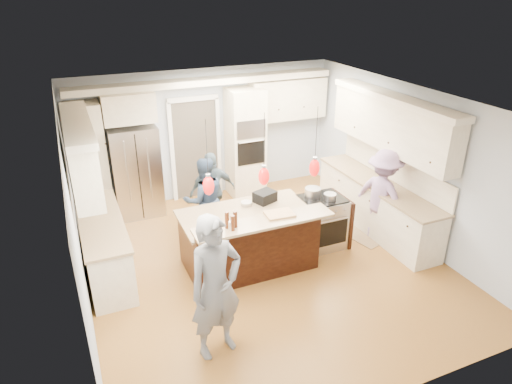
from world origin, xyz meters
TOP-DOWN VIEW (x-y plane):
  - ground_plane at (0.00, 0.00)m, footprint 6.00×6.00m
  - room_shell at (0.00, 0.00)m, footprint 5.54×6.04m
  - refrigerator at (-1.55, 2.64)m, footprint 0.90×0.70m
  - oven_column at (0.75, 2.67)m, footprint 0.72×0.69m
  - back_upper_cabinets at (-0.75, 2.76)m, footprint 5.30×0.61m
  - right_counter_run at (2.44, 0.30)m, footprint 0.64×3.10m
  - left_cabinets at (-2.44, 0.80)m, footprint 0.64×2.30m
  - kitchen_island at (-0.25, 0.07)m, footprint 2.10×1.46m
  - island_range at (1.16, 0.15)m, footprint 0.82×0.71m
  - pendant_lights at (-0.25, -0.51)m, footprint 1.75×0.15m
  - person_bar_end at (-1.33, -1.54)m, footprint 0.77×0.59m
  - person_far_left at (-0.64, 1.16)m, footprint 0.75×0.59m
  - person_far_right at (-0.37, 1.52)m, footprint 0.88×0.39m
  - person_range_side at (2.25, -0.04)m, footprint 0.90×1.21m
  - floor_rug at (2.09, 0.20)m, footprint 0.89×1.12m
  - water_bottle at (-1.12, -0.59)m, footprint 0.09×0.09m
  - beer_bottle_a at (-0.70, -0.55)m, footprint 0.08×0.08m
  - beer_bottle_b at (-0.77, -0.62)m, footprint 0.06×0.06m
  - beer_bottle_c at (-0.81, -0.53)m, footprint 0.08×0.08m
  - drink_can at (-0.79, -0.60)m, footprint 0.09×0.09m
  - cutting_board at (0.03, -0.47)m, footprint 0.44×0.32m
  - pot_large at (1.00, 0.25)m, footprint 0.27×0.27m
  - pot_small at (1.22, 0.04)m, footprint 0.21×0.21m

SIDE VIEW (x-z plane):
  - ground_plane at x=0.00m, z-range 0.00..0.00m
  - floor_rug at x=2.09m, z-range 0.00..0.01m
  - island_range at x=1.16m, z-range 0.00..0.92m
  - kitchen_island at x=-0.25m, z-range -0.07..1.05m
  - person_far_right at x=-0.37m, z-range 0.00..1.48m
  - person_far_left at x=-0.64m, z-range 0.00..1.55m
  - person_range_side at x=2.25m, z-range 0.00..1.67m
  - refrigerator at x=-1.55m, z-range 0.00..1.80m
  - person_bar_end at x=-1.33m, z-range 0.00..1.89m
  - pot_small at x=1.22m, z-range 0.92..1.03m
  - pot_large at x=1.00m, z-range 0.92..1.08m
  - right_counter_run at x=2.44m, z-range -0.20..2.31m
  - left_cabinets at x=-2.44m, z-range -0.20..2.31m
  - cutting_board at x=0.03m, z-range 1.12..1.15m
  - oven_column at x=0.75m, z-range 0.00..2.30m
  - drink_can at x=-0.79m, z-range 1.12..1.25m
  - beer_bottle_b at x=-0.77m, z-range 1.12..1.35m
  - beer_bottle_a at x=-0.70m, z-range 1.12..1.37m
  - beer_bottle_c at x=-0.81m, z-range 1.12..1.37m
  - water_bottle at x=-1.12m, z-range 1.12..1.42m
  - back_upper_cabinets at x=-0.75m, z-range 0.40..2.94m
  - pendant_lights at x=-0.25m, z-range 1.29..2.32m
  - room_shell at x=0.00m, z-range 0.46..3.18m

